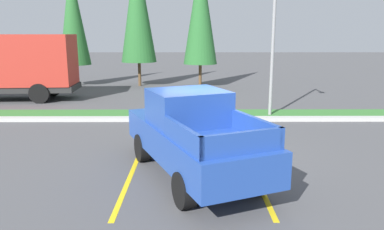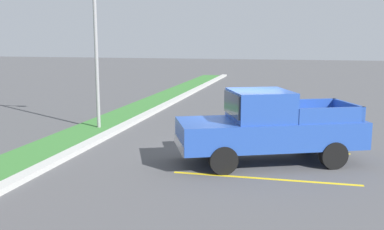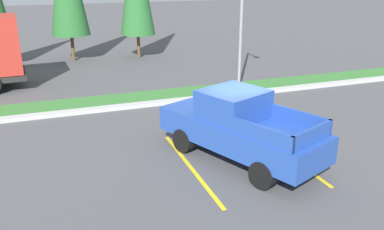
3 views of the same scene
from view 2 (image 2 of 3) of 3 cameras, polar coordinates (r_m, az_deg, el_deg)
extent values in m
plane|color=#4C4C4F|center=(13.77, 5.85, -5.24)|extent=(120.00, 120.00, 0.00)
cube|color=yellow|center=(11.75, 9.19, -7.96)|extent=(0.12, 4.80, 0.01)
cube|color=yellow|center=(14.73, 10.10, -4.32)|extent=(0.12, 4.80, 0.01)
cube|color=#B2B2AD|center=(15.20, -13.21, -3.71)|extent=(56.00, 0.40, 0.15)
cube|color=#387533|center=(15.73, -16.80, -3.59)|extent=(56.00, 1.80, 0.06)
cylinder|color=black|center=(11.92, 3.98, -5.70)|extent=(0.55, 0.81, 0.76)
cylinder|color=black|center=(13.53, 2.34, -3.80)|extent=(0.55, 0.81, 0.76)
cylinder|color=black|center=(12.97, 17.49, -4.86)|extent=(0.55, 0.81, 0.76)
cylinder|color=black|center=(14.46, 14.48, -3.22)|extent=(0.55, 0.81, 0.76)
cube|color=#23479E|center=(13.02, 9.81, -2.23)|extent=(3.76, 5.53, 0.76)
cube|color=#23479E|center=(12.79, 8.64, 1.23)|extent=(2.24, 2.15, 0.84)
cube|color=#2D3842|center=(12.55, 5.08, 1.37)|extent=(1.52, 0.68, 0.63)
cube|color=#23479E|center=(12.70, 17.34, -0.08)|extent=(0.82, 1.79, 0.44)
cube|color=#23479E|center=(14.22, 14.30, 1.09)|extent=(0.82, 1.79, 0.44)
cube|color=#23479E|center=(13.86, 19.11, 0.62)|extent=(1.70, 0.79, 0.44)
cube|color=silver|center=(12.49, -1.38, -3.73)|extent=(1.73, 0.84, 0.28)
cylinder|color=gray|center=(17.77, -12.09, 9.03)|extent=(0.14, 0.14, 6.76)
camera|label=1|loc=(15.00, 46.28, 6.44)|focal=35.15mm
camera|label=3|loc=(12.16, 66.34, 12.93)|focal=38.61mm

